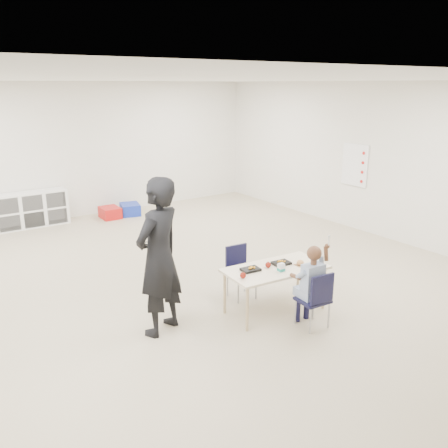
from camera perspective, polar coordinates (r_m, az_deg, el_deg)
room at (r=6.43m, az=-3.66°, el=4.39°), size 9.00×9.02×2.80m
table at (r=5.99m, az=6.14°, el=-7.78°), size 1.32×0.74×0.58m
chair_near at (r=5.67m, az=10.63°, el=-8.82°), size 0.36×0.34×0.70m
chair_far at (r=6.29m, az=2.15°, el=-5.91°), size 0.36×0.34×0.70m
child at (r=5.59m, az=10.74°, el=-6.96°), size 0.50×0.50×1.10m
lunch_tray_near at (r=5.98m, az=6.90°, el=-4.69°), size 0.23×0.18×0.03m
lunch_tray_far at (r=5.75m, az=3.21°, el=-5.49°), size 0.23×0.18×0.03m
milk_carton at (r=5.74m, az=6.89°, el=-5.23°), size 0.08×0.08×0.10m
bread_roll at (r=5.98m, az=9.15°, el=-4.60°), size 0.09×0.09×0.07m
apple_near at (r=5.85m, az=5.33°, el=-4.92°), size 0.07×0.07×0.07m
apple_far at (r=5.52m, az=2.29°, el=-6.19°), size 0.07×0.07×0.07m
cubby_shelf at (r=10.17m, az=-22.20°, el=1.64°), size 1.40×0.40×0.70m
rules_poster at (r=9.50m, az=15.46°, el=6.87°), size 0.02×0.60×0.80m
adult at (r=5.30m, az=-7.84°, el=-3.97°), size 0.78×0.67×1.81m
bin_red at (r=10.36m, az=-13.55°, el=1.34°), size 0.38×0.49×0.23m
bin_yellow at (r=10.54m, az=-11.03°, el=1.68°), size 0.41×0.48×0.20m
bin_blue at (r=10.53m, az=-11.22°, el=1.76°), size 0.49×0.57×0.24m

